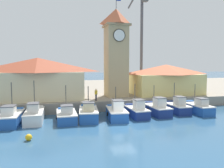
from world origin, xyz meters
TOP-DOWN VIEW (x-y plane):
  - ground_plane at (0.00, 0.00)m, footprint 300.00×300.00m
  - quay_wharf at (0.00, 26.92)m, footprint 120.00×40.00m
  - fishing_boat_far_left at (-11.13, 3.58)m, footprint 2.27×4.96m
  - fishing_boat_left_outer at (-8.87, 4.05)m, footprint 2.05×5.11m
  - fishing_boat_left_inner at (-5.46, 3.20)m, footprint 2.18×4.36m
  - fishing_boat_mid_left at (-2.98, 3.49)m, footprint 2.66×5.17m
  - fishing_boat_center at (0.19, 2.95)m, footprint 2.49×4.93m
  - fishing_boat_mid_right at (2.79, 3.31)m, footprint 1.93×4.45m
  - fishing_boat_right_inner at (5.64, 3.84)m, footprint 2.05×5.11m
  - fishing_boat_right_outer at (8.58, 4.01)m, footprint 1.95×4.47m
  - fishing_boat_far_right at (11.04, 3.06)m, footprint 1.98×4.73m
  - clock_tower at (2.47, 11.14)m, footprint 3.61×3.61m
  - warehouse_left at (-8.87, 11.46)m, footprint 12.55×7.21m
  - warehouse_right at (11.16, 11.63)m, footprint 11.44×6.59m
  - port_crane_near at (10.16, 19.99)m, footprint 2.00×8.40m
  - mooring_buoy at (-8.80, -2.20)m, footprint 0.55×0.55m
  - dock_worker_near_tower at (-1.27, 7.83)m, footprint 0.34×0.22m

SIDE VIEW (x-z plane):
  - ground_plane at x=0.00m, z-range 0.00..0.00m
  - mooring_buoy at x=-8.80m, z-range 0.00..0.55m
  - fishing_boat_left_inner at x=-5.46m, z-range -1.29..2.65m
  - quay_wharf at x=0.00m, z-range 0.00..1.39m
  - fishing_boat_mid_right at x=2.79m, z-range -1.24..2.70m
  - fishing_boat_far_right at x=11.04m, z-range -1.11..2.59m
  - fishing_boat_far_left at x=-11.13m, z-range -1.43..2.93m
  - fishing_boat_right_outer at x=8.58m, z-range -1.18..2.69m
  - fishing_boat_mid_left at x=-2.98m, z-range -1.12..2.63m
  - fishing_boat_right_inner at x=5.64m, z-range -1.05..2.57m
  - fishing_boat_left_outer at x=-8.87m, z-range -1.47..3.00m
  - fishing_boat_center at x=0.19m, z-range -1.06..2.60m
  - dock_worker_near_tower at x=-1.27m, z-range 1.43..3.05m
  - warehouse_right at x=11.16m, z-range 1.45..6.32m
  - warehouse_left at x=-8.87m, z-range 1.45..7.26m
  - clock_tower at x=2.47m, z-range 0.95..15.71m
  - port_crane_near at x=10.16m, z-range -0.94..19.81m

